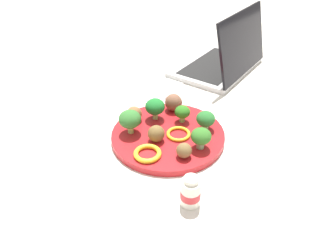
% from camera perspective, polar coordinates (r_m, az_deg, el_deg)
% --- Properties ---
extents(ground_plane, '(4.00, 4.00, 0.00)m').
position_cam_1_polar(ground_plane, '(0.78, 0.00, -2.16)').
color(ground_plane, silver).
extents(plate, '(0.28, 0.28, 0.02)m').
position_cam_1_polar(plate, '(0.78, 0.00, -1.69)').
color(plate, red).
rests_on(plate, ground_plane).
extents(broccoli_floret_mid_right, '(0.04, 0.04, 0.05)m').
position_cam_1_polar(broccoli_floret_mid_right, '(0.80, 2.65, 2.54)').
color(broccoli_floret_mid_right, '#92C26B').
rests_on(broccoli_floret_mid_right, plate).
extents(broccoli_floret_mid_left, '(0.05, 0.05, 0.06)m').
position_cam_1_polar(broccoli_floret_mid_left, '(0.75, -7.02, 1.04)').
color(broccoli_floret_mid_left, '#AACC68').
rests_on(broccoli_floret_mid_left, plate).
extents(broccoli_floret_near_rim, '(0.05, 0.05, 0.06)m').
position_cam_1_polar(broccoli_floret_near_rim, '(0.80, -2.39, 3.52)').
color(broccoli_floret_near_rim, '#95CD75').
rests_on(broccoli_floret_near_rim, plate).
extents(broccoli_floret_front_right, '(0.05, 0.05, 0.05)m').
position_cam_1_polar(broccoli_floret_front_right, '(0.71, 6.07, -1.95)').
color(broccoli_floret_front_right, '#8FB883').
rests_on(broccoli_floret_front_right, plate).
extents(broccoli_floret_far_rim, '(0.05, 0.05, 0.05)m').
position_cam_1_polar(broccoli_floret_far_rim, '(0.77, 6.91, 1.25)').
color(broccoli_floret_far_rim, '#9ACE7D').
rests_on(broccoli_floret_far_rim, plate).
extents(meatball_back_right, '(0.04, 0.04, 0.04)m').
position_cam_1_polar(meatball_back_right, '(0.73, -2.17, -1.40)').
color(meatball_back_right, brown).
rests_on(meatball_back_right, plate).
extents(meatball_mid_right, '(0.05, 0.05, 0.05)m').
position_cam_1_polar(meatball_mid_right, '(0.85, 1.02, 4.35)').
color(meatball_mid_right, brown).
rests_on(meatball_mid_right, plate).
extents(meatball_near_rim, '(0.03, 0.03, 0.03)m').
position_cam_1_polar(meatball_near_rim, '(0.69, 2.94, -4.49)').
color(meatball_near_rim, brown).
rests_on(meatball_near_rim, plate).
extents(meatball_back_left, '(0.04, 0.04, 0.04)m').
position_cam_1_polar(meatball_back_left, '(0.81, -6.22, 2.21)').
color(meatball_back_left, brown).
rests_on(meatball_back_left, plate).
extents(pepper_ring_back_left, '(0.08, 0.08, 0.01)m').
position_cam_1_polar(pepper_ring_back_left, '(0.76, 1.93, -1.45)').
color(pepper_ring_back_left, yellow).
rests_on(pepper_ring_back_left, plate).
extents(pepper_ring_front_left, '(0.08, 0.08, 0.01)m').
position_cam_1_polar(pepper_ring_front_left, '(0.70, -3.78, -5.04)').
color(pepper_ring_front_left, yellow).
rests_on(pepper_ring_front_left, plate).
extents(napkin, '(0.18, 0.13, 0.01)m').
position_cam_1_polar(napkin, '(0.99, -0.81, 6.68)').
color(napkin, white).
rests_on(napkin, ground_plane).
extents(fork, '(0.12, 0.02, 0.01)m').
position_cam_1_polar(fork, '(0.98, 0.21, 6.68)').
color(fork, silver).
rests_on(fork, napkin).
extents(knife, '(0.15, 0.02, 0.01)m').
position_cam_1_polar(knife, '(0.98, -1.89, 6.77)').
color(knife, white).
rests_on(knife, napkin).
extents(yogurt_bottle, '(0.04, 0.04, 0.07)m').
position_cam_1_polar(yogurt_bottle, '(0.60, 4.15, -11.99)').
color(yogurt_bottle, white).
rests_on(yogurt_bottle, ground_plane).
extents(laptop, '(0.39, 0.36, 0.21)m').
position_cam_1_polar(laptop, '(1.12, 10.08, 11.79)').
color(laptop, silver).
rests_on(laptop, ground_plane).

